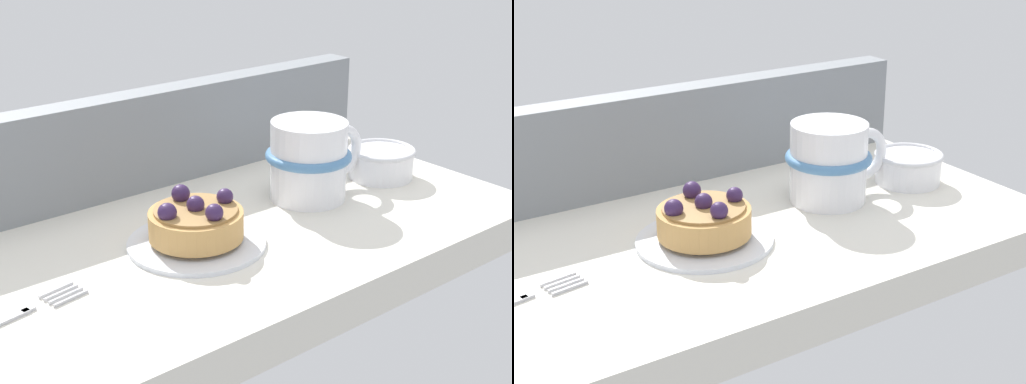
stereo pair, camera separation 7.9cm
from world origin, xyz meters
TOP-DOWN VIEW (x-y plane):
  - ground_plane at (0.00, 0.00)cm, footprint 69.14×34.98cm
  - window_rail_back at (0.00, 15.64)cm, footprint 67.76×3.70cm
  - dessert_plate at (-2.64, -1.49)cm, footprint 13.88×13.88cm
  - raspberry_tart at (-2.65, -1.48)cm, footprint 9.43×9.43cm
  - coffee_mug at (14.63, 0.69)cm, footprint 13.26×9.81cm
  - sugar_bowl at (25.89, 0.09)cm, footprint 8.28×8.28cm

SIDE VIEW (x-z plane):
  - ground_plane at x=0.00cm, z-range -4.24..0.00cm
  - dessert_plate at x=-2.64cm, z-range -0.03..0.91cm
  - sugar_bowl at x=25.89cm, z-range 0.13..3.87cm
  - raspberry_tart at x=-2.65cm, z-range 0.34..4.90cm
  - coffee_mug at x=14.63cm, z-range 0.07..9.16cm
  - window_rail_back at x=0.00cm, z-range 0.00..11.45cm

